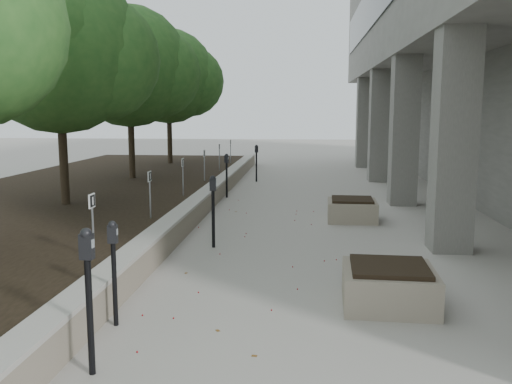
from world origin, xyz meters
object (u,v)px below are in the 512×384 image
at_px(parking_meter_3, 213,212).
at_px(parking_meter_2, 114,274).
at_px(crabapple_tree_4, 130,92).
at_px(parking_meter_1, 89,302).
at_px(planter_back, 352,209).
at_px(crabapple_tree_3, 60,85).
at_px(planter_front, 389,285).
at_px(parking_meter_4, 227,176).
at_px(crabapple_tree_5, 169,96).
at_px(parking_meter_5, 256,163).

bearing_deg(parking_meter_3, parking_meter_2, -100.85).
height_order(crabapple_tree_4, parking_meter_1, crabapple_tree_4).
bearing_deg(parking_meter_1, parking_meter_3, 88.64).
height_order(crabapple_tree_4, planter_back, crabapple_tree_4).
bearing_deg(crabapple_tree_3, planter_front, -37.13).
bearing_deg(crabapple_tree_3, parking_meter_4, 49.12).
bearing_deg(parking_meter_2, parking_meter_1, -84.33).
height_order(parking_meter_2, planter_front, parking_meter_2).
relative_size(parking_meter_1, parking_meter_4, 1.12).
bearing_deg(parking_meter_1, crabapple_tree_5, 104.09).
distance_m(parking_meter_3, parking_meter_4, 5.97).
distance_m(parking_meter_2, planter_back, 7.46).
bearing_deg(crabapple_tree_3, parking_meter_5, 62.95).
height_order(parking_meter_3, parking_meter_4, parking_meter_3).
bearing_deg(parking_meter_2, crabapple_tree_3, 115.62).
relative_size(crabapple_tree_4, planter_back, 4.84).
distance_m(parking_meter_1, planter_front, 3.89).
distance_m(parking_meter_2, parking_meter_4, 9.78).
bearing_deg(parking_meter_1, parking_meter_4, 93.90).
xyz_separation_m(crabapple_tree_5, parking_meter_5, (3.80, -2.55, -2.45)).
height_order(parking_meter_3, planter_back, parking_meter_3).
bearing_deg(planter_front, parking_meter_4, 111.20).
bearing_deg(parking_meter_5, parking_meter_2, -111.29).
bearing_deg(parking_meter_3, crabapple_tree_3, 147.57).
xyz_separation_m(crabapple_tree_4, crabapple_tree_5, (0.00, 5.00, 0.00)).
bearing_deg(parking_meter_4, crabapple_tree_4, 172.19).
distance_m(parking_meter_3, planter_back, 3.99).
height_order(parking_meter_4, planter_back, parking_meter_4).
distance_m(parking_meter_5, planter_front, 12.83).
bearing_deg(parking_meter_1, planter_front, 37.36).
xyz_separation_m(parking_meter_1, planter_front, (3.17, 2.20, -0.45)).
bearing_deg(parking_meter_4, planter_front, -55.63).
bearing_deg(crabapple_tree_5, parking_meter_4, -62.51).
xyz_separation_m(crabapple_tree_5, planter_back, (6.66, -9.38, -2.86)).
bearing_deg(crabapple_tree_3, parking_meter_3, -29.60).
xyz_separation_m(crabapple_tree_4, parking_meter_1, (3.49, -12.24, -2.39)).
bearing_deg(parking_meter_4, planter_back, -29.42).
relative_size(parking_meter_2, parking_meter_3, 0.94).
relative_size(crabapple_tree_5, parking_meter_4, 4.17).
relative_size(crabapple_tree_4, crabapple_tree_5, 1.00).
bearing_deg(parking_meter_5, parking_meter_3, -108.92).
relative_size(planter_front, planter_back, 1.06).
xyz_separation_m(crabapple_tree_3, parking_meter_2, (3.30, -6.03, -2.48)).
xyz_separation_m(parking_meter_1, parking_meter_2, (-0.19, 1.21, -0.09)).
xyz_separation_m(crabapple_tree_5, parking_meter_3, (3.85, -12.18, -2.44)).
bearing_deg(parking_meter_1, crabapple_tree_3, 118.37).
height_order(crabapple_tree_4, crabapple_tree_5, same).
relative_size(crabapple_tree_3, planter_back, 4.84).
bearing_deg(crabapple_tree_4, planter_back, -33.33).
distance_m(crabapple_tree_5, parking_meter_3, 13.01).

